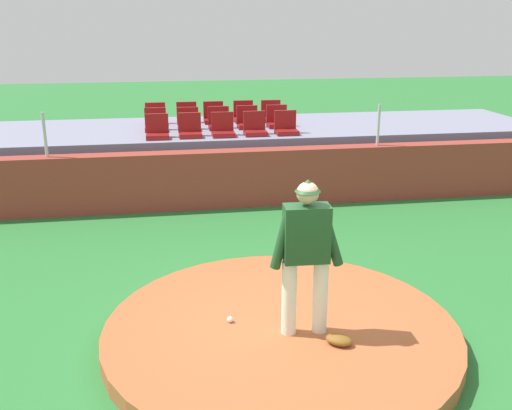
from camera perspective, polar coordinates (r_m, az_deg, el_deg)
name	(u,v)px	position (r m, az deg, el deg)	size (l,w,h in m)	color
ground_plane	(281,340)	(7.13, 2.44, -13.10)	(60.00, 60.00, 0.00)	#2B7433
pitchers_mound	(281,333)	(7.07, 2.45, -12.38)	(4.19, 4.19, 0.21)	#A95A32
pitcher	(306,246)	(6.44, 4.93, -4.06)	(0.83, 0.30, 1.83)	white
baseball	(230,320)	(7.05, -2.56, -11.15)	(0.07, 0.07, 0.07)	white
fielding_glove	(339,340)	(6.68, 8.13, -12.95)	(0.30, 0.20, 0.11)	brown
brick_barrier	(229,179)	(11.73, -2.68, 2.61)	(16.70, 0.40, 1.15)	#96372C
fence_post_left	(45,135)	(11.65, -20.00, 6.48)	(0.06, 0.06, 0.84)	silver
fence_post_right	(378,125)	(12.24, 11.90, 7.68)	(0.06, 0.06, 0.84)	silver
bleacher_platform	(218,153)	(13.87, -3.75, 5.14)	(15.19, 3.22, 1.23)	gray
stadium_chair_0	(157,131)	(12.58, -9.64, 7.19)	(0.48, 0.44, 0.50)	maroon
stadium_chair_1	(190,129)	(12.62, -6.48, 7.37)	(0.48, 0.44, 0.50)	maroon
stadium_chair_2	(223,129)	(12.65, -3.26, 7.48)	(0.48, 0.44, 0.50)	maroon
stadium_chair_3	(255,128)	(12.76, -0.11, 7.60)	(0.48, 0.44, 0.50)	maroon
stadium_chair_4	(286,127)	(12.88, 2.96, 7.67)	(0.48, 0.44, 0.50)	maroon
stadium_chair_5	(156,124)	(13.44, -9.80, 7.86)	(0.48, 0.44, 0.50)	maroon
stadium_chair_6	(188,123)	(13.42, -6.66, 7.99)	(0.48, 0.44, 0.50)	maroon
stadium_chair_7	(219,122)	(13.49, -3.65, 8.12)	(0.48, 0.44, 0.50)	maroon
stadium_chair_8	(248,121)	(13.59, -0.82, 8.23)	(0.48, 0.44, 0.50)	maroon
stadium_chair_9	(277,120)	(13.71, 2.10, 8.31)	(0.48, 0.44, 0.50)	maroon
stadium_chair_10	(156,118)	(14.28, -9.80, 8.44)	(0.48, 0.44, 0.50)	maroon
stadium_chair_11	(187,117)	(14.29, -6.78, 8.59)	(0.48, 0.44, 0.50)	maroon
stadium_chair_12	(214,116)	(14.32, -4.16, 8.68)	(0.48, 0.44, 0.50)	maroon
stadium_chair_13	(244,115)	(14.44, -1.21, 8.80)	(0.48, 0.44, 0.50)	maroon
stadium_chair_14	(271,115)	(14.51, 1.52, 8.85)	(0.48, 0.44, 0.50)	maroon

